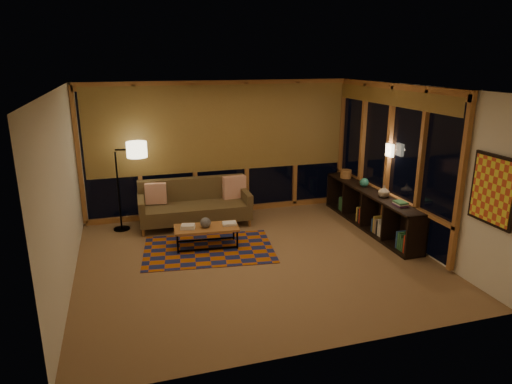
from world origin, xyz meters
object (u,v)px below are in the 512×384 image
object	(u,v)px
coffee_table	(207,237)
floor_lamp	(118,187)
sofa	(195,204)
bookshelf	(370,209)

from	to	relation	value
coffee_table	floor_lamp	bearing A→B (deg)	142.78
coffee_table	sofa	bearing A→B (deg)	96.01
sofa	bookshelf	distance (m)	3.33
sofa	coffee_table	world-z (taller)	sofa
sofa	bookshelf	bearing A→B (deg)	-17.54
sofa	bookshelf	xyz separation A→B (m)	(3.15, -1.09, -0.06)
floor_lamp	bookshelf	distance (m)	4.72
sofa	floor_lamp	xyz separation A→B (m)	(-1.38, 0.17, 0.41)
floor_lamp	bookshelf	xyz separation A→B (m)	(4.53, -1.26, -0.47)
coffee_table	bookshelf	xyz separation A→B (m)	(3.14, 0.02, 0.19)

